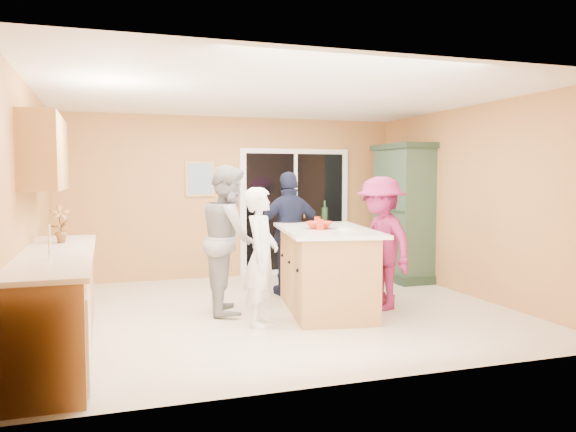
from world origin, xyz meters
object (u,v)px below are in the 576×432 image
object	(u,v)px
woman_grey	(230,239)
woman_navy	(290,233)
green_hutch	(403,214)
woman_magenta	(381,243)
kitchen_island	(326,272)
woman_white	(261,257)

from	to	relation	value
woman_grey	woman_navy	distance (m)	1.25
green_hutch	woman_navy	distance (m)	2.14
green_hutch	woman_magenta	bearing A→B (deg)	-127.10
woman_magenta	woman_grey	bearing A→B (deg)	-113.02
woman_navy	woman_magenta	world-z (taller)	woman_navy
kitchen_island	woman_white	size ratio (longest dim) A/B	1.36
green_hutch	woman_magenta	world-z (taller)	green_hutch
kitchen_island	green_hutch	xyz separation A→B (m)	(1.95, 1.55, 0.57)
green_hutch	woman_navy	xyz separation A→B (m)	(-2.06, -0.52, -0.19)
green_hutch	woman_white	distance (m)	3.49
green_hutch	woman_grey	world-z (taller)	green_hutch
kitchen_island	woman_navy	size ratio (longest dim) A/B	1.21
woman_white	woman_magenta	xyz separation A→B (m)	(1.60, 0.28, 0.06)
green_hutch	woman_magenta	size ratio (longest dim) A/B	1.31
woman_navy	woman_white	bearing A→B (deg)	61.02
woman_grey	woman_navy	bearing A→B (deg)	-46.10
woman_white	woman_navy	xyz separation A→B (m)	(0.81, 1.44, 0.09)
green_hutch	woman_navy	bearing A→B (deg)	-165.83
green_hutch	woman_navy	world-z (taller)	green_hutch
green_hutch	woman_grey	bearing A→B (deg)	-157.77
kitchen_island	woman_magenta	xyz separation A→B (m)	(0.68, -0.13, 0.34)
kitchen_island	woman_grey	bearing A→B (deg)	174.82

